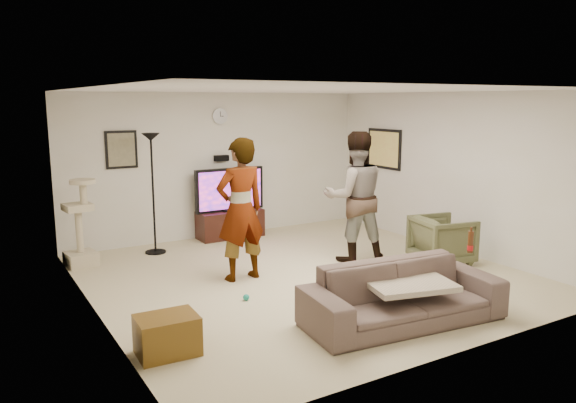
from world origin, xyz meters
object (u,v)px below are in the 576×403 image
armchair (442,240)px  floor_lamp (153,194)px  cat_tree (79,223)px  person_right (355,197)px  tv (230,189)px  side_table (167,335)px  beer_bottle (471,242)px  tv_stand (230,224)px  sofa (403,294)px  person_left (241,210)px

armchair → floor_lamp: bearing=63.7°
floor_lamp → cat_tree: floor_lamp is taller
person_right → armchair: person_right is taller
tv → side_table: tv is taller
beer_bottle → side_table: beer_bottle is taller
person_right → beer_bottle: person_right is taller
cat_tree → side_table: cat_tree is taller
tv_stand → side_table: size_ratio=2.03×
cat_tree → side_table: 3.45m
floor_lamp → side_table: (-1.01, -3.54, -0.75)m
person_right → tv: bearing=-46.2°
sofa → tv_stand: bearing=96.0°
tv → person_left: 2.35m
tv_stand → tv: tv is taller
floor_lamp → side_table: 3.76m
armchair → side_table: 4.53m
floor_lamp → cat_tree: bearing=-174.1°
floor_lamp → beer_bottle: (2.42, -4.11, -0.17)m
tv_stand → side_table: 4.57m
person_right → side_table: 3.87m
cat_tree → sofa: size_ratio=0.58×
side_table → cat_tree: bearing=92.2°
cat_tree → armchair: size_ratio=1.65×
cat_tree → beer_bottle: cat_tree is taller
cat_tree → person_right: bearing=-27.1°
floor_lamp → person_left: size_ratio=0.99×
cat_tree → person_right: (3.56, -1.82, 0.33)m
cat_tree → person_left: size_ratio=0.67×
tv → beer_bottle: tv is taller
side_table → sofa: bearing=-13.3°
beer_bottle → tv: bearing=102.4°
tv_stand → cat_tree: cat_tree is taller
beer_bottle → tv_stand: bearing=102.4°
floor_lamp → person_left: 1.96m
tv_stand → person_left: person_left is taller
tv_stand → person_left: bearing=-111.5°
tv → side_table: size_ratio=2.24×
tv → armchair: (2.00, -3.04, -0.50)m
tv_stand → tv: 0.61m
person_right → beer_bottle: size_ratio=7.72×
tv_stand → floor_lamp: 1.64m
tv → sofa: bearing=-90.4°
person_left → person_right: bearing=174.3°
floor_lamp → beer_bottle: bearing=-59.5°
beer_bottle → floor_lamp: bearing=120.5°
tv → floor_lamp: (-1.45, -0.31, 0.09)m
tv → person_right: bearing=-66.6°
sofa → beer_bottle: (1.01, 0.00, 0.44)m
person_left → side_table: 2.43m
tv → beer_bottle: (0.98, -4.43, -0.08)m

